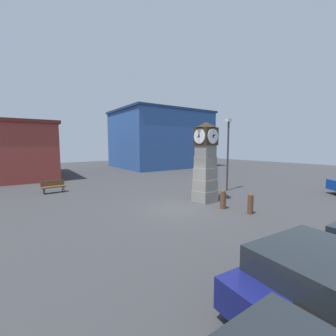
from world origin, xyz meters
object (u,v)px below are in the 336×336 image
Objects in this scene: bollard_near_tower at (223,199)px; bollard_mid_row at (250,203)px; bench at (53,186)px; pedestrian_near_bench at (213,165)px; car_near_tower at (321,280)px; street_lamp_near_road at (228,149)px; clock_tower at (205,163)px.

bollard_mid_row is (0.34, -1.45, -0.00)m from bollard_near_tower.
pedestrian_near_bench is (17.92, 0.09, 0.48)m from bench.
car_near_tower is 2.73× the size of bench.
bench is at bearing -179.71° from pedestrian_near_bench.
pedestrian_near_bench is at bearing 42.25° from bollard_near_tower.
pedestrian_near_bench is (16.19, 16.57, 0.25)m from car_near_tower.
street_lamp_near_road is (3.90, 4.40, 2.67)m from bollard_mid_row.
pedestrian_near_bench is at bearing 45.66° from car_near_tower.
bollard_mid_row reaches higher than bench.
pedestrian_near_bench is 0.32× the size of street_lamp_near_road.
clock_tower is at bearing 89.24° from bollard_mid_row.
pedestrian_near_bench reaches higher than bollard_near_tower.
clock_tower is 4.53× the size of bollard_near_tower.
clock_tower is 3.65m from bollard_mid_row.
bollard_near_tower is 0.62× the size of pedestrian_near_bench.
street_lamp_near_road is at bearing 48.40° from bollard_mid_row.
street_lamp_near_road reaches higher than pedestrian_near_bench.
bollard_mid_row is 16.27m from pedestrian_near_bench.
bench is at bearing 95.97° from car_near_tower.
bench is at bearing 122.03° from bollard_near_tower.
street_lamp_near_road is (3.86, 1.24, 0.82)m from clock_tower.
bench is (-1.72, 16.48, -0.23)m from car_near_tower.
street_lamp_near_road reaches higher than car_near_tower.
clock_tower reaches higher than bollard_mid_row.
street_lamp_near_road reaches higher than bench.
pedestrian_near_bench is at bearing 46.85° from bollard_mid_row.
bollard_mid_row is 0.20× the size of street_lamp_near_road.
bench is (-6.46, 10.32, -0.02)m from bollard_near_tower.
bench is 17.92m from pedestrian_near_bench.
bench is at bearing 145.41° from street_lamp_near_road.
car_near_tower is at bearing -134.59° from street_lamp_near_road.
clock_tower reaches higher than car_near_tower.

